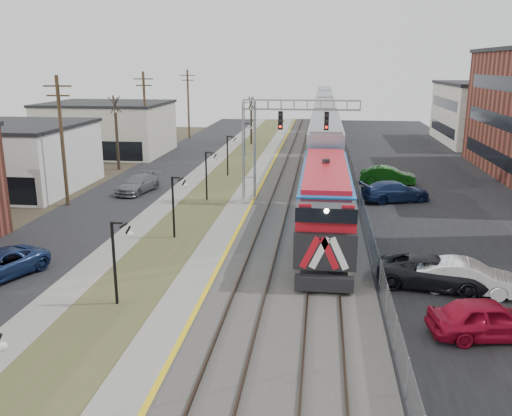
% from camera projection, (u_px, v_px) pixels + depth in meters
% --- Properties ---
extents(street_west, '(7.00, 120.00, 0.04)m').
position_uv_depth(street_west, '(145.00, 180.00, 51.85)').
color(street_west, black).
rests_on(street_west, ground).
extents(sidewalk, '(2.00, 120.00, 0.08)m').
position_uv_depth(sidewalk, '(191.00, 181.00, 51.32)').
color(sidewalk, gray).
rests_on(sidewalk, ground).
extents(grass_median, '(4.00, 120.00, 0.06)m').
position_uv_depth(grass_median, '(222.00, 182.00, 50.97)').
color(grass_median, '#464C28').
rests_on(grass_median, ground).
extents(platform, '(2.00, 120.00, 0.24)m').
position_uv_depth(platform, '(254.00, 182.00, 50.60)').
color(platform, gray).
rests_on(platform, ground).
extents(ballast_bed, '(8.00, 120.00, 0.20)m').
position_uv_depth(ballast_bed, '(307.00, 183.00, 50.02)').
color(ballast_bed, '#595651').
rests_on(ballast_bed, ground).
extents(parking_lot, '(16.00, 120.00, 0.04)m').
position_uv_depth(parking_lot, '(441.00, 188.00, 48.64)').
color(parking_lot, black).
rests_on(parking_lot, ground).
extents(platform_edge, '(0.24, 120.00, 0.01)m').
position_uv_depth(platform_edge, '(263.00, 181.00, 50.46)').
color(platform_edge, gold).
rests_on(platform_edge, platform).
extents(track_near, '(1.58, 120.00, 0.15)m').
position_uv_depth(track_near, '(286.00, 181.00, 50.21)').
color(track_near, '#2D2119').
rests_on(track_near, ballast_bed).
extents(track_far, '(1.58, 120.00, 0.15)m').
position_uv_depth(track_far, '(324.00, 182.00, 49.80)').
color(track_far, '#2D2119').
rests_on(track_far, ballast_bed).
extents(train, '(3.00, 108.65, 5.33)m').
position_uv_depth(train, '(325.00, 120.00, 78.74)').
color(train, '#155FB2').
rests_on(train, ground).
extents(signal_gantry, '(9.00, 1.07, 8.15)m').
position_uv_depth(signal_gantry, '(271.00, 133.00, 42.21)').
color(signal_gantry, gray).
rests_on(signal_gantry, ground).
extents(lampposts, '(0.14, 62.14, 4.00)m').
position_uv_depth(lampposts, '(174.00, 207.00, 34.43)').
color(lampposts, black).
rests_on(lampposts, ground).
extents(utility_poles, '(0.28, 80.28, 10.00)m').
position_uv_depth(utility_poles, '(62.00, 142.00, 41.33)').
color(utility_poles, '#4C3823').
rests_on(utility_poles, ground).
extents(fence, '(0.04, 120.00, 1.60)m').
position_uv_depth(fence, '(354.00, 177.00, 49.35)').
color(fence, gray).
rests_on(fence, ground).
extents(bare_trees, '(12.30, 42.30, 5.95)m').
position_uv_depth(bare_trees, '(145.00, 146.00, 55.05)').
color(bare_trees, '#382D23').
rests_on(bare_trees, ground).
extents(car_lot_a, '(5.03, 2.63, 1.63)m').
position_uv_depth(car_lot_a, '(489.00, 320.00, 21.79)').
color(car_lot_a, '#A50C27').
rests_on(car_lot_a, ground).
extents(car_lot_b, '(5.01, 2.58, 1.57)m').
position_uv_depth(car_lot_b, '(467.00, 278.00, 26.17)').
color(car_lot_b, white).
rests_on(car_lot_b, ground).
extents(car_lot_c, '(5.88, 3.55, 1.53)m').
position_uv_depth(car_lot_c, '(434.00, 273.00, 26.80)').
color(car_lot_c, black).
rests_on(car_lot_c, ground).
extents(car_lot_d, '(6.09, 4.10, 1.64)m').
position_uv_depth(car_lot_d, '(395.00, 192.00, 43.62)').
color(car_lot_d, navy).
rests_on(car_lot_d, ground).
extents(car_lot_e, '(4.06, 1.86, 1.35)m').
position_uv_depth(car_lot_e, '(393.00, 193.00, 43.96)').
color(car_lot_e, slate).
rests_on(car_lot_e, ground).
extents(car_lot_f, '(5.19, 2.42, 1.65)m').
position_uv_depth(car_lot_f, '(388.00, 176.00, 49.76)').
color(car_lot_f, '#0E460E').
rests_on(car_lot_f, ground).
extents(car_street_b, '(3.07, 5.49, 1.50)m').
position_uv_depth(car_street_b, '(138.00, 184.00, 46.67)').
color(car_street_b, slate).
rests_on(car_street_b, ground).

